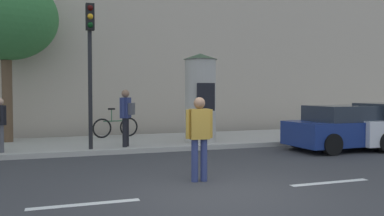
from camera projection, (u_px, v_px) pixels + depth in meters
ground_plane at (221, 192)px, 7.19m from camera, size 80.00×80.00×0.00m
sidewalk_curb at (142, 142)px, 13.81m from camera, size 36.00×4.00×0.15m
lane_markings at (221, 192)px, 7.19m from camera, size 25.80×0.16×0.01m
building_backdrop at (120, 9)px, 18.31m from camera, size 36.00×5.00×11.36m
traffic_light at (90, 52)px, 11.42m from camera, size 0.24×0.45×4.21m
poster_column at (200, 97)px, 13.23m from camera, size 1.14×1.14×2.97m
street_tree at (6, 18)px, 13.19m from camera, size 3.39×3.39×5.64m
pedestrian_in_dark_shirt at (199, 132)px, 8.04m from camera, size 0.57×0.26×1.73m
pedestrian_near_pole at (0, 121)px, 11.02m from camera, size 0.37×0.56×1.52m
pedestrian_in_red_top at (126, 113)px, 12.11m from camera, size 0.49×0.52×1.76m
bicycle_leaning at (116, 127)px, 14.69m from camera, size 1.74×0.46×1.09m
parked_car_silver at (351, 128)px, 12.64m from camera, size 4.37×1.98×1.40m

